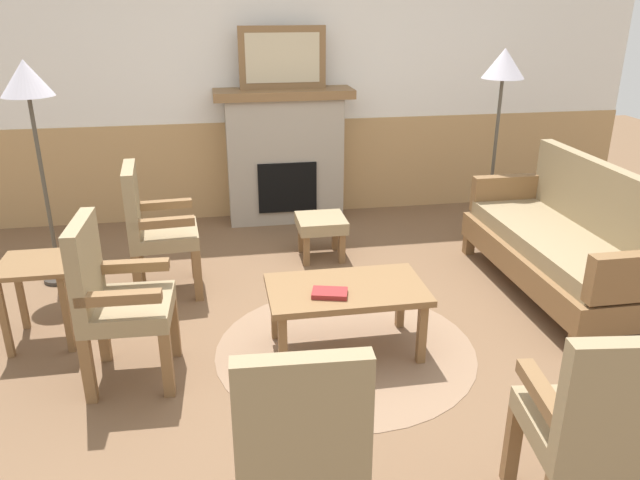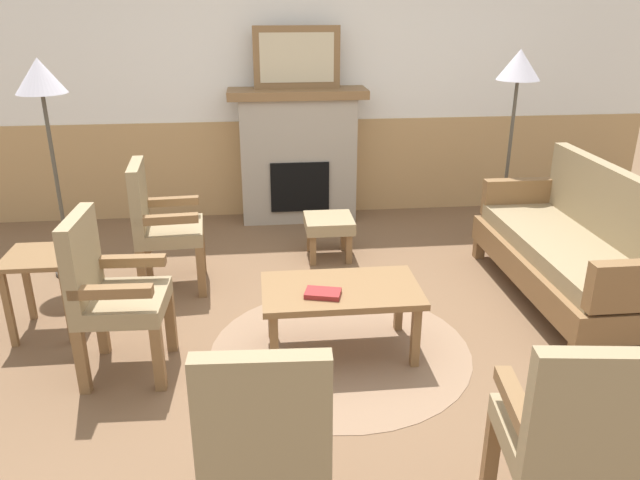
% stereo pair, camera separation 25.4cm
% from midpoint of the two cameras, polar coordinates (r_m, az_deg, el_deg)
% --- Properties ---
extents(ground_plane, '(14.00, 14.00, 0.00)m').
position_cam_midpoint_polar(ground_plane, '(4.08, -0.95, -9.03)').
color(ground_plane, brown).
extents(wall_back, '(7.20, 0.14, 2.70)m').
position_cam_midpoint_polar(wall_back, '(6.13, -4.95, 14.39)').
color(wall_back, white).
rests_on(wall_back, ground_plane).
extents(fireplace, '(1.30, 0.44, 1.28)m').
position_cam_midpoint_polar(fireplace, '(6.01, -4.53, 7.86)').
color(fireplace, '#A39989').
rests_on(fireplace, ground_plane).
extents(framed_picture, '(0.80, 0.04, 0.56)m').
position_cam_midpoint_polar(framed_picture, '(5.86, -4.80, 16.51)').
color(framed_picture, brown).
rests_on(framed_picture, fireplace).
extents(couch, '(0.70, 1.80, 0.98)m').
position_cam_midpoint_polar(couch, '(4.78, 20.24, -0.37)').
color(couch, brown).
rests_on(couch, ground_plane).
extents(coffee_table, '(0.96, 0.56, 0.44)m').
position_cam_midpoint_polar(coffee_table, '(3.76, 0.51, -5.14)').
color(coffee_table, brown).
rests_on(coffee_table, ground_plane).
extents(round_rug, '(1.64, 1.64, 0.01)m').
position_cam_midpoint_polar(round_rug, '(3.95, 0.49, -10.10)').
color(round_rug, '#896B51').
rests_on(round_rug, ground_plane).
extents(book_on_table, '(0.24, 0.18, 0.03)m').
position_cam_midpoint_polar(book_on_table, '(3.62, -1.10, -4.99)').
color(book_on_table, maroon).
rests_on(book_on_table, coffee_table).
extents(footstool, '(0.40, 0.40, 0.36)m').
position_cam_midpoint_polar(footstool, '(5.16, -1.30, 1.32)').
color(footstool, brown).
rests_on(footstool, ground_plane).
extents(armchair_near_fireplace, '(0.51, 0.51, 0.98)m').
position_cam_midpoint_polar(armchair_near_fireplace, '(4.65, -16.75, 1.35)').
color(armchair_near_fireplace, brown).
rests_on(armchair_near_fireplace, ground_plane).
extents(armchair_by_window_left, '(0.50, 0.50, 0.98)m').
position_cam_midpoint_polar(armchair_by_window_left, '(3.65, -20.55, -4.84)').
color(armchair_by_window_left, brown).
rests_on(armchair_by_window_left, ground_plane).
extents(armchair_front_left, '(0.50, 0.50, 0.98)m').
position_cam_midpoint_polar(armchair_front_left, '(2.42, -5.00, -18.07)').
color(armchair_front_left, brown).
rests_on(armchair_front_left, ground_plane).
extents(armchair_front_center, '(0.54, 0.54, 0.98)m').
position_cam_midpoint_polar(armchair_front_center, '(2.67, 22.02, -15.51)').
color(armchair_front_center, brown).
rests_on(armchair_front_center, ground_plane).
extents(side_table, '(0.44, 0.44, 0.55)m').
position_cam_midpoint_polar(side_table, '(4.29, -26.27, -3.26)').
color(side_table, brown).
rests_on(side_table, ground_plane).
extents(floor_lamp_by_couch, '(0.36, 0.36, 1.68)m').
position_cam_midpoint_polar(floor_lamp_by_couch, '(5.60, 15.33, 14.48)').
color(floor_lamp_by_couch, '#332D28').
rests_on(floor_lamp_by_couch, ground_plane).
extents(floor_lamp_by_chairs, '(0.36, 0.36, 1.68)m').
position_cam_midpoint_polar(floor_lamp_by_chairs, '(4.93, -26.85, 12.07)').
color(floor_lamp_by_chairs, '#332D28').
rests_on(floor_lamp_by_chairs, ground_plane).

